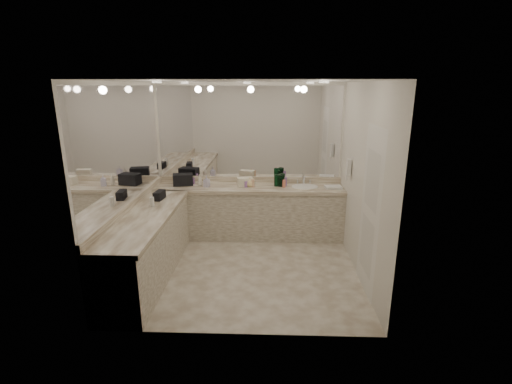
{
  "coord_description": "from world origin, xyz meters",
  "views": [
    {
      "loc": [
        0.34,
        -4.86,
        2.55
      ],
      "look_at": [
        0.15,
        0.4,
        1.03
      ],
      "focal_mm": 26.0,
      "sensor_mm": 36.0,
      "label": 1
    }
  ],
  "objects_px": {
    "black_toiletry_bag": "(183,180)",
    "soap_bottle_c": "(250,182)",
    "soap_bottle_b": "(207,181)",
    "cream_cosmetic_case": "(245,182)",
    "wall_phone": "(349,167)",
    "soap_bottle_a": "(200,180)",
    "sink": "(305,187)",
    "hand_towel": "(333,187)"
  },
  "relations": [
    {
      "from": "cream_cosmetic_case",
      "to": "soap_bottle_b",
      "type": "height_order",
      "value": "soap_bottle_b"
    },
    {
      "from": "sink",
      "to": "soap_bottle_a",
      "type": "xyz_separation_m",
      "value": [
        -1.78,
        0.01,
        0.1
      ]
    },
    {
      "from": "soap_bottle_b",
      "to": "black_toiletry_bag",
      "type": "bearing_deg",
      "value": 166.9
    },
    {
      "from": "cream_cosmetic_case",
      "to": "soap_bottle_c",
      "type": "distance_m",
      "value": 0.09
    },
    {
      "from": "wall_phone",
      "to": "cream_cosmetic_case",
      "type": "xyz_separation_m",
      "value": [
        -1.62,
        0.51,
        -0.38
      ]
    },
    {
      "from": "black_toiletry_bag",
      "to": "soap_bottle_b",
      "type": "relative_size",
      "value": 1.71
    },
    {
      "from": "black_toiletry_bag",
      "to": "soap_bottle_b",
      "type": "bearing_deg",
      "value": -13.1
    },
    {
      "from": "soap_bottle_b",
      "to": "cream_cosmetic_case",
      "type": "bearing_deg",
      "value": 6.39
    },
    {
      "from": "hand_towel",
      "to": "soap_bottle_a",
      "type": "bearing_deg",
      "value": 177.65
    },
    {
      "from": "sink",
      "to": "wall_phone",
      "type": "xyz_separation_m",
      "value": [
        0.61,
        -0.5,
        0.46
      ]
    },
    {
      "from": "cream_cosmetic_case",
      "to": "soap_bottle_c",
      "type": "xyz_separation_m",
      "value": [
        0.08,
        -0.04,
        0.01
      ]
    },
    {
      "from": "soap_bottle_c",
      "to": "soap_bottle_b",
      "type": "bearing_deg",
      "value": -177.57
    },
    {
      "from": "soap_bottle_b",
      "to": "soap_bottle_c",
      "type": "relative_size",
      "value": 1.21
    },
    {
      "from": "wall_phone",
      "to": "soap_bottle_b",
      "type": "bearing_deg",
      "value": 169.01
    },
    {
      "from": "sink",
      "to": "hand_towel",
      "type": "xyz_separation_m",
      "value": [
        0.47,
        -0.09,
        0.03
      ]
    },
    {
      "from": "black_toiletry_bag",
      "to": "soap_bottle_b",
      "type": "distance_m",
      "value": 0.43
    },
    {
      "from": "wall_phone",
      "to": "black_toiletry_bag",
      "type": "height_order",
      "value": "wall_phone"
    },
    {
      "from": "hand_towel",
      "to": "wall_phone",
      "type": "bearing_deg",
      "value": -71.39
    },
    {
      "from": "wall_phone",
      "to": "hand_towel",
      "type": "relative_size",
      "value": 0.9
    },
    {
      "from": "wall_phone",
      "to": "sink",
      "type": "bearing_deg",
      "value": 140.43
    },
    {
      "from": "hand_towel",
      "to": "black_toiletry_bag",
      "type": "bearing_deg",
      "value": 177.21
    },
    {
      "from": "black_toiletry_bag",
      "to": "soap_bottle_a",
      "type": "xyz_separation_m",
      "value": [
        0.3,
        -0.03,
        0.0
      ]
    },
    {
      "from": "soap_bottle_b",
      "to": "soap_bottle_a",
      "type": "bearing_deg",
      "value": 152.34
    },
    {
      "from": "black_toiletry_bag",
      "to": "soap_bottle_a",
      "type": "distance_m",
      "value": 0.3
    },
    {
      "from": "soap_bottle_a",
      "to": "soap_bottle_c",
      "type": "xyz_separation_m",
      "value": [
        0.85,
        -0.04,
        -0.02
      ]
    },
    {
      "from": "sink",
      "to": "wall_phone",
      "type": "distance_m",
      "value": 0.91
    },
    {
      "from": "black_toiletry_bag",
      "to": "hand_towel",
      "type": "height_order",
      "value": "black_toiletry_bag"
    },
    {
      "from": "black_toiletry_bag",
      "to": "soap_bottle_a",
      "type": "bearing_deg",
      "value": -6.1
    },
    {
      "from": "black_toiletry_bag",
      "to": "cream_cosmetic_case",
      "type": "bearing_deg",
      "value": -1.43
    },
    {
      "from": "black_toiletry_bag",
      "to": "soap_bottle_b",
      "type": "xyz_separation_m",
      "value": [
        0.42,
        -0.1,
        0.0
      ]
    },
    {
      "from": "soap_bottle_a",
      "to": "soap_bottle_b",
      "type": "bearing_deg",
      "value": -27.66
    },
    {
      "from": "soap_bottle_a",
      "to": "soap_bottle_b",
      "type": "relative_size",
      "value": 1.02
    },
    {
      "from": "soap_bottle_c",
      "to": "hand_towel",
      "type": "bearing_deg",
      "value": -2.29
    },
    {
      "from": "wall_phone",
      "to": "soap_bottle_c",
      "type": "height_order",
      "value": "wall_phone"
    },
    {
      "from": "black_toiletry_bag",
      "to": "soap_bottle_c",
      "type": "height_order",
      "value": "black_toiletry_bag"
    },
    {
      "from": "wall_phone",
      "to": "cream_cosmetic_case",
      "type": "bearing_deg",
      "value": 162.48
    },
    {
      "from": "sink",
      "to": "cream_cosmetic_case",
      "type": "bearing_deg",
      "value": 179.39
    },
    {
      "from": "cream_cosmetic_case",
      "to": "soap_bottle_b",
      "type": "relative_size",
      "value": 1.29
    },
    {
      "from": "wall_phone",
      "to": "soap_bottle_a",
      "type": "relative_size",
      "value": 1.22
    },
    {
      "from": "cream_cosmetic_case",
      "to": "soap_bottle_b",
      "type": "xyz_separation_m",
      "value": [
        -0.64,
        -0.07,
        0.02
      ]
    },
    {
      "from": "wall_phone",
      "to": "soap_bottle_a",
      "type": "xyz_separation_m",
      "value": [
        -2.39,
        0.51,
        -0.35
      ]
    },
    {
      "from": "soap_bottle_b",
      "to": "sink",
      "type": "bearing_deg",
      "value": 2.11
    }
  ]
}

